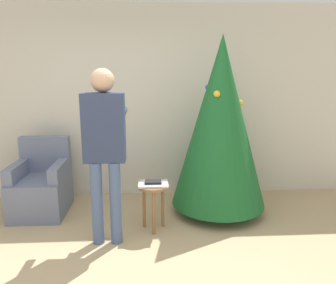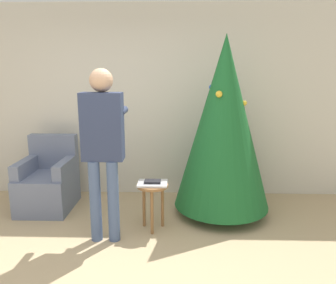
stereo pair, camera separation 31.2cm
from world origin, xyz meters
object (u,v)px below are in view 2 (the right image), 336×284
(armchair, at_px, (49,183))
(person_standing, at_px, (103,139))
(side_stool, at_px, (153,193))
(christmas_tree, at_px, (224,123))

(armchair, xyz_separation_m, person_standing, (0.94, -0.79, 0.76))
(armchair, relative_size, person_standing, 0.52)
(side_stool, bearing_deg, christmas_tree, 28.02)
(armchair, bearing_deg, christmas_tree, -3.32)
(christmas_tree, xyz_separation_m, armchair, (-2.26, 0.13, -0.83))
(person_standing, bearing_deg, side_stool, 23.52)
(person_standing, relative_size, side_stool, 3.36)
(christmas_tree, distance_m, side_stool, 1.20)
(armchair, distance_m, person_standing, 1.44)
(christmas_tree, bearing_deg, side_stool, -151.98)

